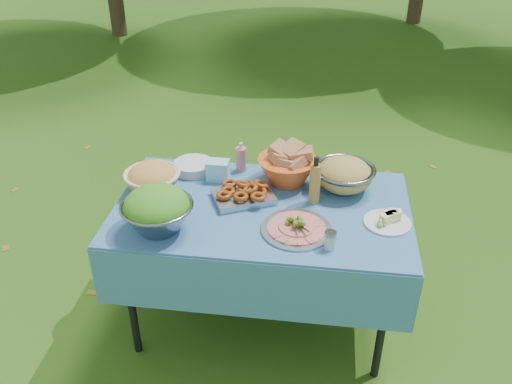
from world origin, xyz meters
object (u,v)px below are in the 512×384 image
at_px(bread_bowl, 287,164).
at_px(salad_bowl, 157,210).
at_px(plate_stack, 193,166).
at_px(oil_bottle, 315,180).
at_px(pasta_bowl_steel, 344,174).
at_px(charcuterie_platter, 297,224).
at_px(picnic_table, 261,266).

bearing_deg(bread_bowl, salad_bowl, -136.98).
height_order(plate_stack, oil_bottle, oil_bottle).
bearing_deg(salad_bowl, bread_bowl, 43.02).
height_order(salad_bowl, bread_bowl, salad_bowl).
height_order(plate_stack, bread_bowl, bread_bowl).
relative_size(pasta_bowl_steel, charcuterie_platter, 0.95).
bearing_deg(pasta_bowl_steel, picnic_table, -150.05).
bearing_deg(charcuterie_platter, bread_bowl, 100.53).
xyz_separation_m(salad_bowl, charcuterie_platter, (0.64, 0.08, -0.07)).
relative_size(picnic_table, oil_bottle, 5.76).
relative_size(salad_bowl, charcuterie_platter, 1.00).
distance_m(picnic_table, salad_bowl, 0.71).
height_order(picnic_table, pasta_bowl_steel, pasta_bowl_steel).
bearing_deg(salad_bowl, pasta_bowl_steel, 29.60).
xyz_separation_m(salad_bowl, bread_bowl, (0.55, 0.52, -0.00)).
bearing_deg(pasta_bowl_steel, oil_bottle, -134.10).
height_order(salad_bowl, plate_stack, salad_bowl).
bearing_deg(salad_bowl, plate_stack, 86.73).
height_order(bread_bowl, charcuterie_platter, bread_bowl).
bearing_deg(charcuterie_platter, oil_bottle, 74.80).
distance_m(salad_bowl, oil_bottle, 0.78).
relative_size(salad_bowl, bread_bowl, 1.06).
xyz_separation_m(plate_stack, bread_bowl, (0.52, -0.05, 0.08)).
relative_size(picnic_table, charcuterie_platter, 4.38).
relative_size(plate_stack, oil_bottle, 0.85).
relative_size(bread_bowl, charcuterie_platter, 0.94).
bearing_deg(salad_bowl, picnic_table, 29.30).
xyz_separation_m(plate_stack, charcuterie_platter, (0.60, -0.49, 0.01)).
bearing_deg(picnic_table, charcuterie_platter, -44.23).
bearing_deg(oil_bottle, bread_bowl, 129.63).
bearing_deg(picnic_table, oil_bottle, 17.34).
height_order(charcuterie_platter, oil_bottle, oil_bottle).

